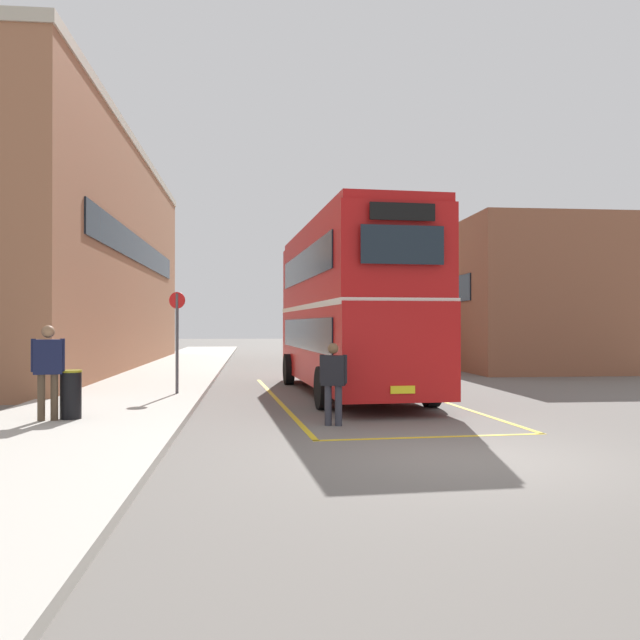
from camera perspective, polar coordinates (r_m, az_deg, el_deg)
name	(u,v)px	position (r m, az deg, el deg)	size (l,w,h in m)	color
ground_plane	(341,378)	(24.19, 1.82, -5.05)	(135.60, 135.60, 0.00)	#66605B
sidewalk_left	(168,373)	(26.58, -12.96, -4.47)	(4.00, 57.60, 0.14)	#B2ADA3
brick_building_left	(59,257)	(30.95, -21.55, 5.04)	(7.07, 25.72, 9.75)	#9E6647
depot_building_right	(496,300)	(33.99, 14.87, 1.65)	(6.64, 15.89, 6.33)	brown
double_decker_bus	(348,305)	(18.74, 2.46, 1.29)	(3.40, 10.61, 4.75)	black
single_deck_bus	(388,331)	(34.70, 5.86, -0.92)	(3.82, 9.60, 3.02)	black
pedestrian_boarding	(333,378)	(12.92, 1.15, -5.04)	(0.52, 0.35, 1.60)	#2D2D38
pedestrian_waiting_near	(48,365)	(13.61, -22.34, -3.57)	(0.59, 0.33, 1.81)	#473828
litter_bin	(71,394)	(13.77, -20.63, -6.00)	(0.42, 0.42, 0.94)	black
bus_stop_sign	(177,332)	(17.96, -12.18, -1.05)	(0.43, 0.15, 2.69)	#4C4C51
bay_marking_yellow	(362,402)	(16.93, 3.62, -7.04)	(5.11, 12.75, 0.01)	gold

